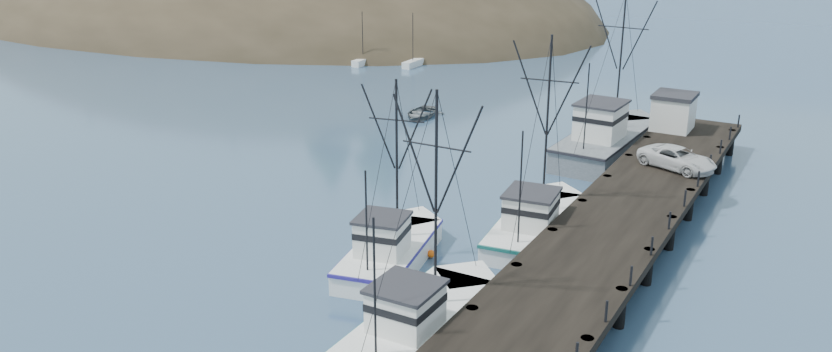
% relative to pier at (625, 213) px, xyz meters
% --- Properties ---
extents(ground, '(400.00, 400.00, 0.00)m').
position_rel_pier_xyz_m(ground, '(-14.00, -16.00, -1.69)').
color(ground, '#2E4967').
rests_on(ground, ground).
extents(pier, '(6.00, 44.00, 2.00)m').
position_rel_pier_xyz_m(pier, '(0.00, 0.00, 0.00)').
color(pier, black).
rests_on(pier, ground).
extents(headland, '(134.80, 78.00, 51.00)m').
position_rel_pier_xyz_m(headland, '(-88.95, 62.61, -6.24)').
color(headland, '#382D1E').
rests_on(headland, ground).
extents(moored_sailboats, '(25.00, 19.63, 6.35)m').
position_rel_pier_xyz_m(moored_sailboats, '(-45.24, 41.68, -1.36)').
color(moored_sailboats, white).
rests_on(moored_sailboats, ground).
extents(trawler_near, '(3.83, 11.47, 11.64)m').
position_rel_pier_xyz_m(trawler_near, '(-4.93, -15.16, -0.87)').
color(trawler_near, white).
rests_on(trawler_near, ground).
extents(trawler_mid, '(5.12, 10.42, 10.39)m').
position_rel_pier_xyz_m(trawler_mid, '(-10.16, -9.25, -0.87)').
color(trawler_mid, white).
rests_on(trawler_mid, ground).
extents(trawler_far, '(4.94, 11.91, 12.03)m').
position_rel_pier_xyz_m(trawler_far, '(-4.67, -1.78, -0.87)').
color(trawler_far, white).
rests_on(trawler_far, ground).
extents(work_vessel, '(5.01, 14.83, 12.51)m').
position_rel_pier_xyz_m(work_vessel, '(-5.66, 15.50, -0.46)').
color(work_vessel, slate).
rests_on(work_vessel, ground).
extents(pier_shed, '(3.00, 3.20, 2.80)m').
position_rel_pier_xyz_m(pier_shed, '(-1.50, 18.00, 1.73)').
color(pier_shed, silver).
rests_on(pier_shed, pier).
extents(pickup_truck, '(5.62, 4.02, 1.42)m').
position_rel_pier_xyz_m(pickup_truck, '(0.94, 8.61, 1.02)').
color(pickup_truck, silver).
rests_on(pickup_truck, pier).
extents(motorboat, '(4.12, 5.32, 1.01)m').
position_rel_pier_xyz_m(motorboat, '(-23.58, 18.13, -1.69)').
color(motorboat, '#53595C').
rests_on(motorboat, ground).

